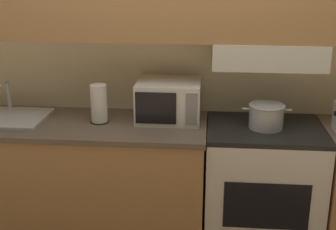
{
  "coord_description": "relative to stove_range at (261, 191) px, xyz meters",
  "views": [
    {
      "loc": [
        0.28,
        -3.07,
        1.89
      ],
      "look_at": [
        0.05,
        -0.55,
        1.04
      ],
      "focal_mm": 50.0,
      "sensor_mm": 36.0,
      "label": 1
    }
  ],
  "objects": [
    {
      "name": "ground_plane",
      "position": [
        -0.64,
        0.29,
        -0.44
      ],
      "size": [
        16.0,
        16.0,
        0.0
      ],
      "primitive_type": "plane",
      "color": "#7F664C"
    },
    {
      "name": "lower_counter_main",
      "position": [
        -1.25,
        -0.01,
        0.0
      ],
      "size": [
        1.76,
        0.62,
        0.89
      ],
      "color": "tan",
      "rests_on": "ground_plane"
    },
    {
      "name": "microwave",
      "position": [
        -0.62,
        0.1,
        0.57
      ],
      "size": [
        0.41,
        0.35,
        0.26
      ],
      "color": "white",
      "rests_on": "lower_counter_main"
    },
    {
      "name": "paper_towel_roll",
      "position": [
        -1.05,
        0.0,
        0.57
      ],
      "size": [
        0.12,
        0.12,
        0.25
      ],
      "color": "black",
      "rests_on": "lower_counter_main"
    },
    {
      "name": "cooking_pot",
      "position": [
        -0.0,
        -0.01,
        0.52
      ],
      "size": [
        0.3,
        0.22,
        0.15
      ],
      "color": "#B7BABF",
      "rests_on": "stove_range"
    },
    {
      "name": "stove_range",
      "position": [
        0.0,
        0.0,
        0.0
      ],
      "size": [
        0.72,
        0.58,
        0.89
      ],
      "color": "white",
      "rests_on": "ground_plane"
    },
    {
      "name": "sink_basin",
      "position": [
        -1.7,
        -0.01,
        0.46
      ],
      "size": [
        0.59,
        0.41,
        0.23
      ],
      "color": "#B7BABF",
      "rests_on": "lower_counter_main"
    },
    {
      "name": "wall_back",
      "position": [
        -0.62,
        0.22,
        1.07
      ],
      "size": [
        5.35,
        0.38,
        2.55
      ],
      "color": "beige",
      "rests_on": "ground_plane"
    }
  ]
}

